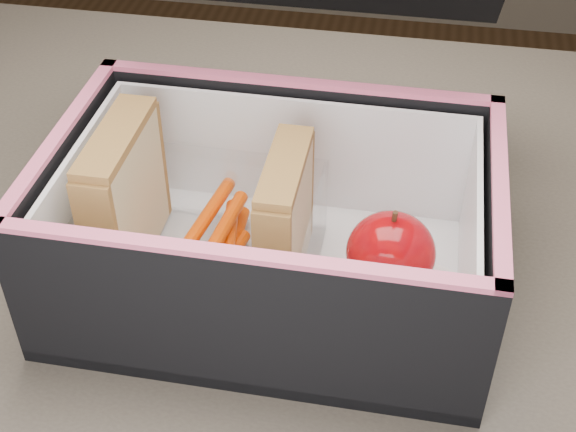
% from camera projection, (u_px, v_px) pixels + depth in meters
% --- Properties ---
extents(kitchen_table, '(1.20, 0.80, 0.75)m').
position_uv_depth(kitchen_table, '(321.00, 331.00, 0.72)').
color(kitchen_table, '#64584B').
rests_on(kitchen_table, ground).
extents(lunch_bag, '(0.32, 0.36, 0.27)m').
position_uv_depth(lunch_bag, '(274.00, 213.00, 0.59)').
color(lunch_bag, black).
rests_on(lunch_bag, kitchen_table).
extents(plastic_tub, '(0.17, 0.12, 0.07)m').
position_uv_depth(plastic_tub, '(206.00, 231.00, 0.61)').
color(plastic_tub, white).
rests_on(plastic_tub, lunch_bag).
extents(sandwich_left, '(0.03, 0.10, 0.11)m').
position_uv_depth(sandwich_left, '(125.00, 196.00, 0.60)').
color(sandwich_left, tan).
rests_on(sandwich_left, plastic_tub).
extents(sandwich_right, '(0.03, 0.09, 0.11)m').
position_uv_depth(sandwich_right, '(285.00, 220.00, 0.59)').
color(sandwich_right, tan).
rests_on(sandwich_right, plastic_tub).
extents(carrot_sticks, '(0.04, 0.12, 0.03)m').
position_uv_depth(carrot_sticks, '(223.00, 243.00, 0.62)').
color(carrot_sticks, '#D13E05').
rests_on(carrot_sticks, plastic_tub).
extents(paper_napkin, '(0.10, 0.10, 0.01)m').
position_uv_depth(paper_napkin, '(390.00, 286.00, 0.61)').
color(paper_napkin, white).
rests_on(paper_napkin, lunch_bag).
extents(red_apple, '(0.08, 0.08, 0.07)m').
position_uv_depth(red_apple, '(391.00, 253.00, 0.58)').
color(red_apple, maroon).
rests_on(red_apple, paper_napkin).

